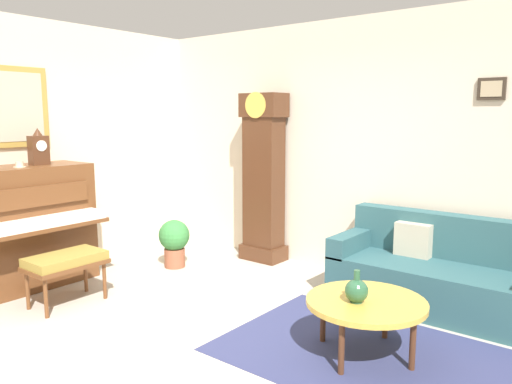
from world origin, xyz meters
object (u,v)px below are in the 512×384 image
object	(u,v)px
piano	(19,228)
green_jug	(356,291)
mantel_clock	(39,148)
grandfather_clock	(264,182)
potted_plant	(174,240)
piano_bench	(66,262)
coffee_table	(366,304)
couch	(440,275)
teacup	(20,165)

from	to	relation	value
piano	green_jug	xyz separation A→B (m)	(3.39, 0.76, -0.12)
mantel_clock	grandfather_clock	bearing A→B (deg)	57.80
mantel_clock	potted_plant	xyz separation A→B (m)	(0.69, 1.20, -1.10)
piano_bench	potted_plant	bearing A→B (deg)	92.98
piano_bench	green_jug	size ratio (longest dim) A/B	2.92
piano_bench	coffee_table	xyz separation A→B (m)	(2.66, 0.81, -0.01)
grandfather_clock	coffee_table	bearing A→B (deg)	-35.58
grandfather_clock	piano	bearing A→B (deg)	-119.31
couch	teacup	bearing A→B (deg)	-148.50
piano	grandfather_clock	world-z (taller)	grandfather_clock
couch	green_jug	distance (m)	1.39
piano_bench	mantel_clock	xyz separation A→B (m)	(-0.77, 0.22, 1.02)
potted_plant	piano	bearing A→B (deg)	-115.43
piano	piano_bench	size ratio (longest dim) A/B	2.06
piano_bench	potted_plant	size ratio (longest dim) A/B	1.25
couch	teacup	xyz separation A→B (m)	(-3.46, -2.12, 0.97)
piano	potted_plant	distance (m)	1.65
piano_bench	mantel_clock	distance (m)	1.29
piano	potted_plant	xyz separation A→B (m)	(0.70, 1.46, -0.31)
teacup	green_jug	world-z (taller)	teacup
green_jug	potted_plant	xyz separation A→B (m)	(-2.70, 0.70, -0.19)
piano	couch	xyz separation A→B (m)	(3.54, 2.13, -0.32)
mantel_clock	green_jug	distance (m)	3.55
coffee_table	mantel_clock	bearing A→B (deg)	-170.23
mantel_clock	teacup	size ratio (longest dim) A/B	3.28
mantel_clock	potted_plant	bearing A→B (deg)	60.06
green_jug	potted_plant	world-z (taller)	green_jug
piano	potted_plant	world-z (taller)	piano
grandfather_clock	mantel_clock	xyz separation A→B (m)	(-1.32, -2.10, 0.46)
piano	coffee_table	xyz separation A→B (m)	(3.43, 0.85, -0.24)
teacup	mantel_clock	bearing A→B (deg)	108.10
potted_plant	mantel_clock	bearing A→B (deg)	-119.94
coffee_table	mantel_clock	distance (m)	3.63
mantel_clock	teacup	xyz separation A→B (m)	(0.08, -0.25, -0.15)
coffee_table	green_jug	size ratio (longest dim) A/B	3.67
coffee_table	teacup	world-z (taller)	teacup
green_jug	teacup	bearing A→B (deg)	-167.15
mantel_clock	piano	bearing A→B (deg)	-90.64
couch	mantel_clock	bearing A→B (deg)	-152.18
coffee_table	mantel_clock	xyz separation A→B (m)	(-3.43, -0.59, 1.03)
grandfather_clock	potted_plant	bearing A→B (deg)	-125.08
couch	coffee_table	xyz separation A→B (m)	(-0.11, -1.28, 0.08)
piano_bench	coffee_table	world-z (taller)	piano_bench
piano	grandfather_clock	distance (m)	2.72
mantel_clock	potted_plant	size ratio (longest dim) A/B	0.68
green_jug	mantel_clock	bearing A→B (deg)	-171.55
piano_bench	coffee_table	distance (m)	2.78
grandfather_clock	couch	xyz separation A→B (m)	(2.22, -0.23, -0.65)
couch	green_jug	size ratio (longest dim) A/B	7.92
piano_bench	coffee_table	bearing A→B (deg)	16.92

